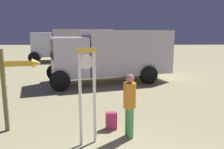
{
  "coord_description": "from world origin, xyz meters",
  "views": [
    {
      "loc": [
        -0.55,
        -2.62,
        2.68
      ],
      "look_at": [
        -0.41,
        5.05,
        1.2
      ],
      "focal_mm": 37.24,
      "sensor_mm": 36.0,
      "label": 1
    }
  ],
  "objects_px": {
    "box_truck_far": "(74,43)",
    "backpack": "(111,121)",
    "person_near_clock": "(130,103)",
    "arrow_sign": "(17,78)",
    "standing_clock": "(87,88)",
    "box_truck_near": "(114,53)"
  },
  "relations": [
    {
      "from": "standing_clock",
      "to": "person_near_clock",
      "type": "distance_m",
      "value": 1.15
    },
    {
      "from": "box_truck_near",
      "to": "backpack",
      "type": "bearing_deg",
      "value": -92.03
    },
    {
      "from": "box_truck_far",
      "to": "backpack",
      "type": "bearing_deg",
      "value": -78.1
    },
    {
      "from": "arrow_sign",
      "to": "box_truck_far",
      "type": "height_order",
      "value": "box_truck_far"
    },
    {
      "from": "standing_clock",
      "to": "box_truck_near",
      "type": "relative_size",
      "value": 0.34
    },
    {
      "from": "standing_clock",
      "to": "backpack",
      "type": "bearing_deg",
      "value": 55.47
    },
    {
      "from": "standing_clock",
      "to": "box_truck_near",
      "type": "distance_m",
      "value": 6.89
    },
    {
      "from": "standing_clock",
      "to": "box_truck_near",
      "type": "height_order",
      "value": "box_truck_near"
    },
    {
      "from": "standing_clock",
      "to": "person_near_clock",
      "type": "relative_size",
      "value": 1.4
    },
    {
      "from": "person_near_clock",
      "to": "box_truck_far",
      "type": "xyz_separation_m",
      "value": [
        -3.53,
        15.15,
        0.63
      ]
    },
    {
      "from": "box_truck_near",
      "to": "box_truck_far",
      "type": "height_order",
      "value": "box_truck_far"
    },
    {
      "from": "person_near_clock",
      "to": "backpack",
      "type": "distance_m",
      "value": 0.96
    },
    {
      "from": "standing_clock",
      "to": "backpack",
      "type": "relative_size",
      "value": 4.83
    },
    {
      "from": "arrow_sign",
      "to": "box_truck_near",
      "type": "distance_m",
      "value": 6.6
    },
    {
      "from": "person_near_clock",
      "to": "arrow_sign",
      "type": "bearing_deg",
      "value": 170.29
    },
    {
      "from": "standing_clock",
      "to": "box_truck_near",
      "type": "xyz_separation_m",
      "value": [
        0.78,
        6.84,
        0.13
      ]
    },
    {
      "from": "arrow_sign",
      "to": "backpack",
      "type": "bearing_deg",
      "value": 0.19
    },
    {
      "from": "backpack",
      "to": "arrow_sign",
      "type": "bearing_deg",
      "value": -179.81
    },
    {
      "from": "arrow_sign",
      "to": "box_truck_near",
      "type": "bearing_deg",
      "value": 66.0
    },
    {
      "from": "standing_clock",
      "to": "box_truck_far",
      "type": "bearing_deg",
      "value": 99.25
    },
    {
      "from": "arrow_sign",
      "to": "person_near_clock",
      "type": "distance_m",
      "value": 3.01
    },
    {
      "from": "box_truck_near",
      "to": "box_truck_far",
      "type": "distance_m",
      "value": 9.24
    }
  ]
}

